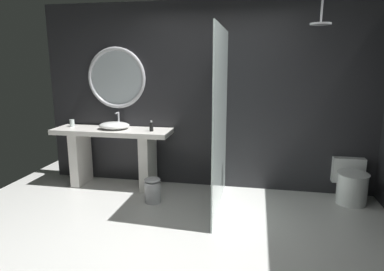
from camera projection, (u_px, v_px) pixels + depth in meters
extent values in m
plane|color=silver|center=(177.00, 253.00, 3.20)|extent=(5.76, 5.76, 0.00)
cube|color=#232326|center=(207.00, 97.00, 4.75)|extent=(4.80, 0.10, 2.60)
cube|color=silver|center=(112.00, 131.00, 4.78)|extent=(1.69, 0.51, 0.07)
cube|color=silver|center=(81.00, 158.00, 4.97)|extent=(0.13, 0.43, 0.78)
cube|color=silver|center=(148.00, 162.00, 4.78)|extent=(0.13, 0.43, 0.78)
ellipsoid|color=white|center=(114.00, 125.00, 4.77)|extent=(0.44, 0.36, 0.10)
cylinder|color=#B7B7BC|center=(119.00, 119.00, 4.91)|extent=(0.02, 0.02, 0.22)
cylinder|color=#B7B7BC|center=(117.00, 113.00, 4.84)|extent=(0.02, 0.10, 0.02)
cylinder|color=silver|center=(72.00, 123.00, 4.94)|extent=(0.07, 0.07, 0.11)
cylinder|color=black|center=(151.00, 127.00, 4.61)|extent=(0.05, 0.05, 0.12)
cylinder|color=#B7B7BC|center=(151.00, 121.00, 4.59)|extent=(0.03, 0.03, 0.02)
torus|color=#B7B7BC|center=(116.00, 78.00, 4.85)|extent=(0.89, 0.06, 0.89)
cylinder|color=#B2BCC1|center=(117.00, 78.00, 4.86)|extent=(0.79, 0.01, 0.79)
cube|color=silver|center=(220.00, 121.00, 4.01)|extent=(0.02, 1.43, 2.18)
cylinder|color=#B7B7BC|center=(322.00, 10.00, 3.77)|extent=(0.02, 0.02, 0.28)
cylinder|color=#B7B7BC|center=(321.00, 24.00, 3.81)|extent=(0.24, 0.24, 0.02)
cylinder|color=white|center=(352.00, 189.00, 4.29)|extent=(0.37, 0.37, 0.40)
ellipsoid|color=white|center=(353.00, 173.00, 4.24)|extent=(0.39, 0.43, 0.02)
cube|color=white|center=(348.00, 170.00, 4.50)|extent=(0.41, 0.16, 0.34)
cylinder|color=#B7B7BC|center=(153.00, 192.00, 4.34)|extent=(0.21, 0.21, 0.28)
ellipsoid|color=#B7B7BC|center=(152.00, 180.00, 4.30)|extent=(0.21, 0.21, 0.06)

